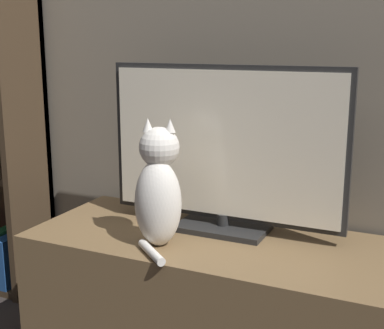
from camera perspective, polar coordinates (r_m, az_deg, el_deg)
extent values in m
cube|color=brown|center=(1.97, 1.52, -13.95)|extent=(1.24, 0.55, 0.46)
cube|color=black|center=(1.95, 3.31, -6.71)|extent=(0.32, 0.19, 0.02)
cylinder|color=black|center=(1.94, 3.33, -5.87)|extent=(0.04, 0.04, 0.04)
cube|color=black|center=(1.87, 3.53, 2.22)|extent=(0.87, 0.02, 0.55)
cube|color=silver|center=(1.86, 3.37, 2.15)|extent=(0.83, 0.01, 0.51)
ellipsoid|color=silver|center=(1.77, -3.64, -4.15)|extent=(0.19, 0.18, 0.29)
ellipsoid|color=black|center=(1.82, -3.26, -4.12)|extent=(0.10, 0.07, 0.16)
sphere|color=silver|center=(1.75, -3.52, 1.85)|extent=(0.16, 0.16, 0.13)
cone|color=silver|center=(1.74, -4.73, 4.23)|extent=(0.04, 0.04, 0.04)
cone|color=silver|center=(1.73, -2.36, 4.18)|extent=(0.04, 0.04, 0.04)
cylinder|color=silver|center=(1.72, -4.35, -9.31)|extent=(0.15, 0.13, 0.03)
cube|color=#3D2D1E|center=(2.41, -17.43, 4.69)|extent=(0.03, 0.28, 1.60)
cube|color=#236B38|center=(2.67, -19.39, -9.06)|extent=(0.06, 0.21, 0.25)
cube|color=navy|center=(2.61, -18.61, -9.60)|extent=(0.06, 0.17, 0.23)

